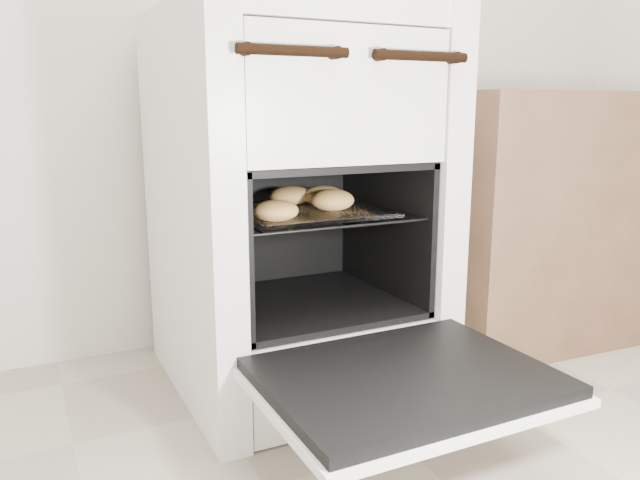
% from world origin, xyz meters
% --- Properties ---
extents(stove, '(0.64, 0.72, 0.99)m').
position_xyz_m(stove, '(-0.07, 1.14, 0.48)').
color(stove, silver).
rests_on(stove, ground).
extents(oven_door, '(0.58, 0.45, 0.04)m').
position_xyz_m(oven_door, '(-0.07, 0.60, 0.21)').
color(oven_door, black).
rests_on(oven_door, stove).
extents(oven_rack, '(0.47, 0.45, 0.01)m').
position_xyz_m(oven_rack, '(-0.07, 1.07, 0.48)').
color(oven_rack, black).
rests_on(oven_rack, stove).
extents(foil_sheet, '(0.36, 0.32, 0.01)m').
position_xyz_m(foil_sheet, '(-0.07, 1.05, 0.49)').
color(foil_sheet, silver).
rests_on(foil_sheet, oven_rack).
extents(baked_rolls, '(0.35, 0.36, 0.05)m').
position_xyz_m(baked_rolls, '(-0.07, 1.06, 0.52)').
color(baked_rolls, tan).
rests_on(baked_rolls, foil_sheet).
extents(counter, '(0.82, 0.57, 0.80)m').
position_xyz_m(counter, '(0.82, 1.15, 0.40)').
color(counter, brown).
rests_on(counter, ground).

